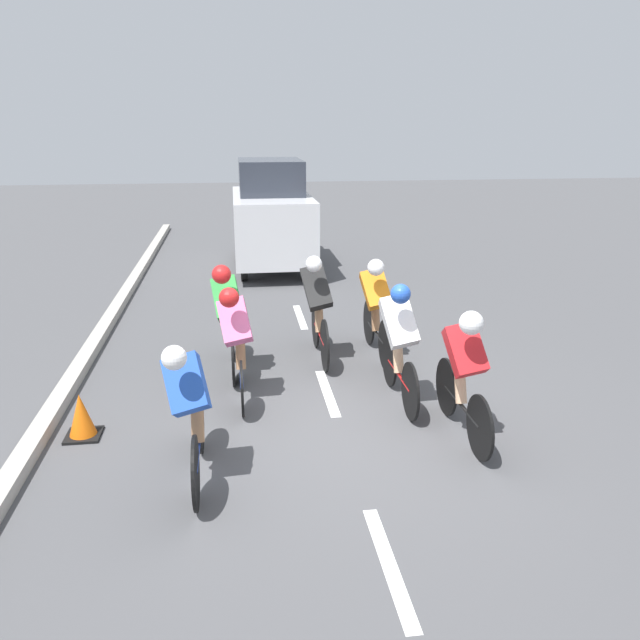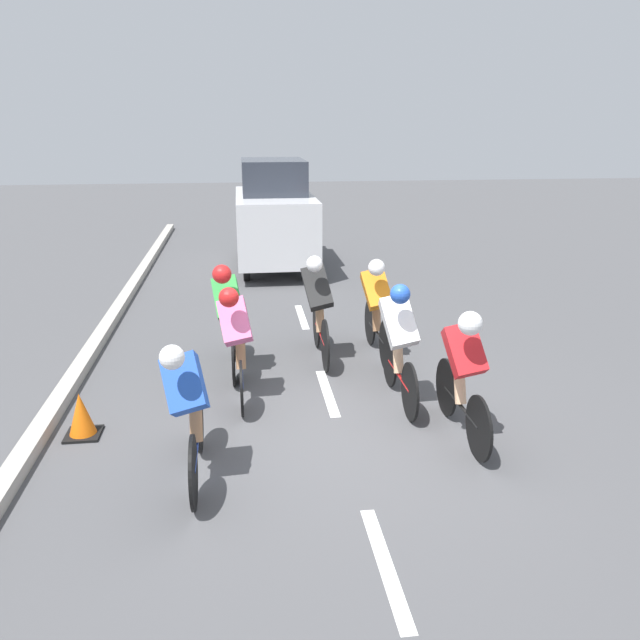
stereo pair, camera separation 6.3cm
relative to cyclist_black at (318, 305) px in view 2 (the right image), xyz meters
The scene contains 14 objects.
ground_plane 2.15m from the cyclist_black, 89.08° to the left, with size 60.00×60.00×0.00m, color #4C4C4F.
lane_stripe_near 4.42m from the cyclist_black, 89.58° to the left, with size 0.12×1.40×0.01m, color white.
lane_stripe_mid 1.40m from the cyclist_black, 88.40° to the left, with size 0.12×1.40×0.01m, color white.
lane_stripe_far 2.21m from the cyclist_black, 89.11° to the right, with size 0.12×1.40×0.01m, color white.
curb 3.51m from the cyclist_black, 19.46° to the left, with size 0.20×26.31×0.14m, color #A8A399.
cyclist_black is the anchor object (origin of this frame).
cyclist_white 1.74m from the cyclist_black, 115.39° to the left, with size 0.43×1.64×1.53m.
cyclist_green 1.26m from the cyclist_black, 15.44° to the left, with size 0.42×1.68×1.53m.
cyclist_red 2.76m from the cyclist_black, 115.58° to the left, with size 0.41×1.67×1.48m.
cyclist_blue 3.34m from the cyclist_black, 62.29° to the left, with size 0.44×1.65×1.44m.
cyclist_orange 0.82m from the cyclist_black, behind, with size 0.43×1.71×1.48m.
cyclist_pink 1.63m from the cyclist_black, 46.67° to the left, with size 0.42×1.67×1.46m.
support_car 6.07m from the cyclist_black, 87.61° to the right, with size 1.70×3.80×2.43m.
traffic_cone 3.43m from the cyclist_black, 34.61° to the left, with size 0.36×0.36×0.49m.
Camera 2 is at (0.99, 6.20, 3.20)m, focal length 35.00 mm.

